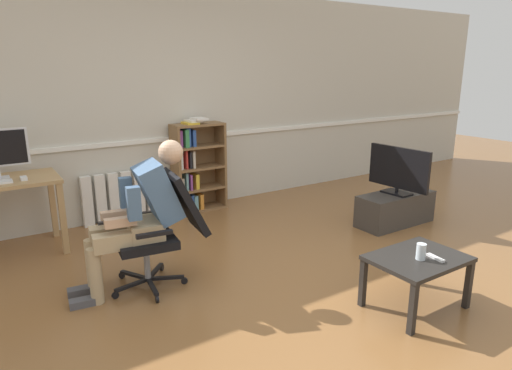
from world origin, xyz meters
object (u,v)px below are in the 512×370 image
Objects in this scene: computer_mouse at (24,178)px; spare_remote at (436,258)px; bookshelf at (195,166)px; coffee_table at (417,264)px; drinking_glass at (421,252)px; person_seated at (139,213)px; radiator at (120,197)px; tv_stand at (395,209)px; office_chair at (164,225)px; tv_screen at (399,170)px.

spare_remote is at bearing -49.47° from computer_mouse.
bookshelf reaches higher than coffee_table.
drinking_glass is (0.32, -3.14, -0.09)m from bookshelf.
spare_remote is at bearing 55.12° from person_seated.
radiator reaches higher than tv_stand.
spare_remote is at bearing -30.11° from drinking_glass.
coffee_table is 4.72× the size of spare_remote.
office_chair reaches higher than spare_remote.
computer_mouse is at bearing 159.73° from tv_stand.
coffee_table is (1.63, -1.44, -0.29)m from person_seated.
radiator is 5.82× the size of spare_remote.
person_seated is at bearing 178.07° from tv_stand.
bookshelf is 0.96× the size of person_seated.
tv_stand is 1.91m from coffee_table.
person_seated is (-1.28, -1.66, 0.08)m from bookshelf.
person_seated reaches higher than coffee_table.
computer_mouse reaches higher than spare_remote.
tv_screen is (2.64, -1.87, 0.36)m from radiator.
drinking_glass is (1.42, -1.45, -0.04)m from office_chair.
tv_stand is (2.80, -0.08, -0.34)m from office_chair.
person_seated is 2.20m from coffee_table.
office_chair is at bearing 178.43° from tv_stand.
radiator is 1.23× the size of coffee_table.
office_chair is at bearing -95.07° from radiator.
tv_stand is at bearing 44.58° from coffee_table.
tv_stand is 1.94m from spare_remote.
spare_remote is (0.42, -3.20, -0.15)m from bookshelf.
coffee_table is at bearing -135.42° from tv_stand.
tv_screen is (0.00, 0.00, 0.47)m from tv_stand.
coffee_table is (0.35, -3.10, -0.21)m from bookshelf.
bookshelf is 1.23× the size of tv_stand.
bookshelf is 3.23m from spare_remote.
coffee_table is at bearing -83.54° from bookshelf.
spare_remote reaches higher than coffee_table.
tv_stand is (2.64, -1.87, -0.11)m from radiator.
person_seated is at bearing -61.52° from computer_mouse.
office_chair is at bearing 90.00° from person_seated.
tv_stand is (2.99, -0.10, -0.47)m from person_seated.
tv_stand is (1.71, -1.77, -0.39)m from bookshelf.
bookshelf is 1.67× the size of coffee_table.
bookshelf is 1.22× the size of office_chair.
bookshelf is 3.16m from drinking_glass.
spare_remote is (-1.29, -1.44, -0.23)m from tv_screen.
drinking_glass is at bearing -50.08° from computer_mouse.
radiator reaches higher than spare_remote.
computer_mouse is 1.57m from office_chair.
bookshelf is at bearing -6.16° from radiator.
person_seated is at bearing -127.61° from bookshelf.
tv_screen is at bearing 44.81° from drinking_glass.
person_seated reaches higher than spare_remote.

